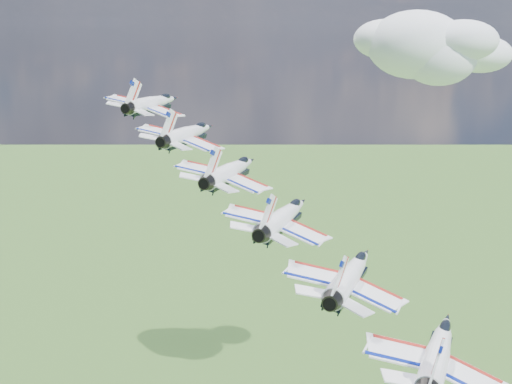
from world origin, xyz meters
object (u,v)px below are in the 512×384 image
(jet_0, at_px, (153,103))
(jet_2, at_px, (231,170))
(jet_1, at_px, (188,133))
(jet_5, at_px, (438,350))
(jet_3, at_px, (284,216))
(jet_4, at_px, (351,274))

(jet_0, relative_size, jet_2, 1.00)
(jet_1, xyz_separation_m, jet_5, (33.76, -34.30, -12.25))
(jet_3, height_order, jet_4, jet_3)
(jet_3, height_order, jet_5, jet_3)
(jet_4, bearing_deg, jet_5, -38.50)
(jet_0, bearing_deg, jet_2, -38.50)
(jet_1, height_order, jet_5, jet_1)
(jet_1, bearing_deg, jet_3, -38.50)
(jet_3, distance_m, jet_5, 24.83)
(jet_3, relative_size, jet_4, 1.00)
(jet_1, height_order, jet_4, jet_1)
(jet_0, distance_m, jet_1, 12.42)
(jet_2, xyz_separation_m, jet_4, (16.88, -17.15, -6.13))
(jet_1, height_order, jet_2, jet_1)
(jet_5, bearing_deg, jet_4, 141.50)
(jet_0, distance_m, jet_2, 24.83)
(jet_3, bearing_deg, jet_0, 141.50)
(jet_1, relative_size, jet_4, 1.00)
(jet_0, bearing_deg, jet_5, -38.50)
(jet_1, relative_size, jet_5, 1.00)
(jet_0, relative_size, jet_5, 1.00)
(jet_5, bearing_deg, jet_1, 141.50)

